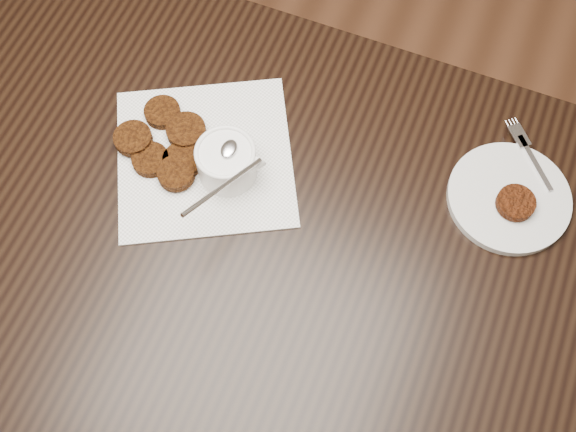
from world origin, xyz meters
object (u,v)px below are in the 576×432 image
(table, at_px, (235,293))
(plate_with_patty, at_px, (510,196))
(napkin, at_px, (205,158))
(sauce_ramekin, at_px, (225,151))

(table, distance_m, plate_with_patty, 0.61)
(napkin, bearing_deg, plate_with_patty, 13.05)
(napkin, bearing_deg, sauce_ramekin, -12.24)
(plate_with_patty, bearing_deg, table, -153.84)
(plate_with_patty, bearing_deg, sauce_ramekin, -164.36)
(table, distance_m, sauce_ramekin, 0.45)
(napkin, bearing_deg, table, -54.02)
(table, height_order, plate_with_patty, plate_with_patty)
(plate_with_patty, bearing_deg, napkin, -166.95)
(sauce_ramekin, relative_size, plate_with_patty, 0.67)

